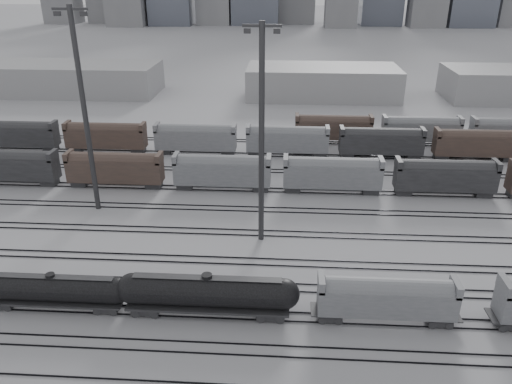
# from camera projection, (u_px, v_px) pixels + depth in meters

# --- Properties ---
(ground) EXTENTS (900.00, 900.00, 0.00)m
(ground) POSITION_uv_depth(u_px,v_px,m) (273.00, 323.00, 49.06)
(ground) COLOR silver
(ground) RESTS_ON ground
(tracks) EXTENTS (220.00, 71.50, 0.16)m
(tracks) POSITION_uv_depth(u_px,v_px,m) (278.00, 235.00, 64.94)
(tracks) COLOR black
(tracks) RESTS_ON ground
(tank_car_a) EXTENTS (15.87, 2.64, 3.92)m
(tank_car_a) POSITION_uv_depth(u_px,v_px,m) (53.00, 289.00, 50.34)
(tank_car_a) COLOR black
(tank_car_a) RESTS_ON ground
(tank_car_b) EXTENTS (18.21, 3.03, 4.50)m
(tank_car_b) POSITION_uv_depth(u_px,v_px,m) (208.00, 292.00, 49.28)
(tank_car_b) COLOR black
(tank_car_b) RESTS_ON ground
(hopper_car_a) EXTENTS (13.32, 2.65, 4.76)m
(hopper_car_a) POSITION_uv_depth(u_px,v_px,m) (387.00, 296.00, 48.12)
(hopper_car_a) COLOR black
(hopper_car_a) RESTS_ON ground
(light_mast_b) EXTENTS (4.45, 0.71, 27.84)m
(light_mast_b) POSITION_uv_depth(u_px,v_px,m) (84.00, 109.00, 66.33)
(light_mast_b) COLOR #333336
(light_mast_b) RESTS_ON ground
(light_mast_c) EXTENTS (4.28, 0.68, 26.76)m
(light_mast_c) POSITION_uv_depth(u_px,v_px,m) (262.00, 133.00, 58.45)
(light_mast_c) COLOR #333336
(light_mast_c) RESTS_ON ground
(bg_string_near) EXTENTS (151.00, 3.00, 5.60)m
(bg_string_near) POSITION_uv_depth(u_px,v_px,m) (332.00, 175.00, 76.55)
(bg_string_near) COLOR gray
(bg_string_near) RESTS_ON ground
(bg_string_mid) EXTENTS (151.00, 3.00, 5.60)m
(bg_string_mid) POSITION_uv_depth(u_px,v_px,m) (381.00, 143.00, 90.52)
(bg_string_mid) COLOR black
(bg_string_mid) RESTS_ON ground
(bg_string_far) EXTENTS (66.00, 3.00, 5.60)m
(bg_string_far) POSITION_uv_depth(u_px,v_px,m) (465.00, 132.00, 96.77)
(bg_string_far) COLOR #4F3B32
(bg_string_far) RESTS_ON ground
(warehouse_left) EXTENTS (50.00, 18.00, 8.00)m
(warehouse_left) POSITION_uv_depth(u_px,v_px,m) (67.00, 78.00, 137.31)
(warehouse_left) COLOR #959598
(warehouse_left) RESTS_ON ground
(warehouse_mid) EXTENTS (40.00, 18.00, 8.00)m
(warehouse_mid) POSITION_uv_depth(u_px,v_px,m) (322.00, 82.00, 133.24)
(warehouse_mid) COLOR #959598
(warehouse_mid) RESTS_ON ground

